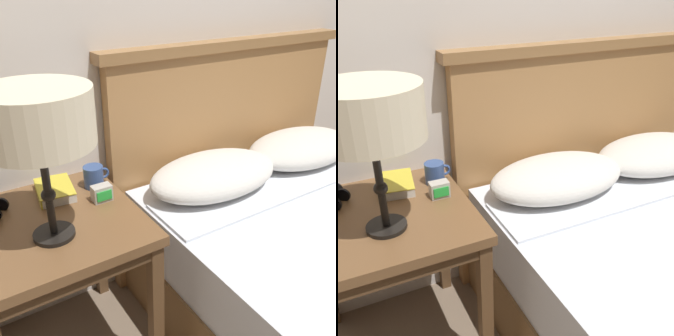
# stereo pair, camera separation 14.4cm
# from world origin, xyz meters

# --- Properties ---
(nightstand) EXTENTS (0.58, 0.58, 0.64)m
(nightstand) POSITION_xyz_m (-0.55, 0.65, 0.55)
(nightstand) COLOR brown
(nightstand) RESTS_ON ground_plane
(table_lamp) EXTENTS (0.32, 0.32, 0.47)m
(table_lamp) POSITION_xyz_m (-0.56, 0.56, 1.02)
(table_lamp) COLOR black
(table_lamp) RESTS_ON nightstand
(book_on_nightstand) EXTENTS (0.15, 0.20, 0.04)m
(book_on_nightstand) POSITION_xyz_m (-0.48, 0.81, 0.66)
(book_on_nightstand) COLOR silver
(book_on_nightstand) RESTS_ON nightstand
(coffee_mug) EXTENTS (0.10, 0.08, 0.08)m
(coffee_mug) POSITION_xyz_m (-0.33, 0.79, 0.68)
(coffee_mug) COLOR #334C84
(coffee_mug) RESTS_ON nightstand
(alarm_clock) EXTENTS (0.07, 0.05, 0.06)m
(alarm_clock) POSITION_xyz_m (-0.34, 0.68, 0.67)
(alarm_clock) COLOR #B7B2A8
(alarm_clock) RESTS_ON nightstand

